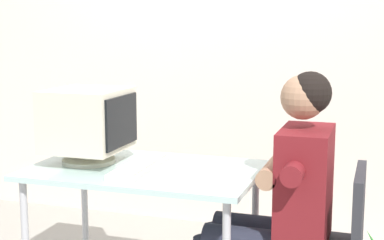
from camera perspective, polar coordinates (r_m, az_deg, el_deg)
wall_back at (r=4.02m, az=7.09°, el=10.21°), size 8.00×0.10×3.00m
desk at (r=2.87m, az=-4.72°, el=-6.04°), size 1.12×0.70×0.74m
crt_monitor at (r=2.95m, az=-10.18°, el=-0.06°), size 0.38×0.40×0.38m
keyboard at (r=2.82m, az=-5.21°, el=-4.57°), size 0.16×0.48×0.03m
person_seated at (r=2.68m, az=8.69°, el=-7.41°), size 0.73×0.60×1.24m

